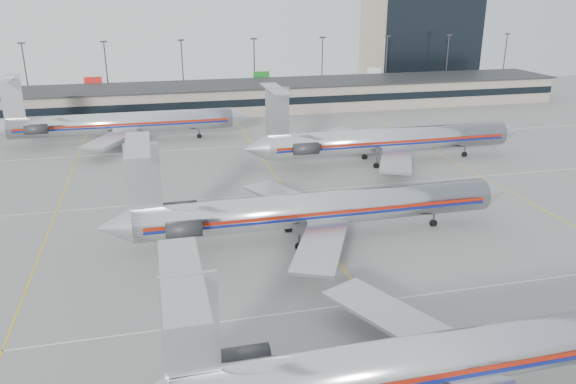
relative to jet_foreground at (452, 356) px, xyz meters
name	(u,v)px	position (x,y,z in m)	size (l,w,h in m)	color
ground	(418,372)	(-0.62, 3.08, -3.41)	(260.00, 260.00, 0.00)	gray
apron_markings	(368,302)	(-0.62, 13.08, -3.40)	(160.00, 0.15, 0.02)	silver
terminal	(228,97)	(-0.62, 101.05, -0.25)	(162.00, 17.00, 6.25)	gray
light_mast_row	(219,66)	(-0.62, 115.08, 5.17)	(163.60, 0.40, 15.28)	#38383D
distant_building	(419,40)	(61.38, 131.08, 9.09)	(30.00, 20.00, 25.00)	tan
jet_foreground	(452,356)	(0.00, 0.00, 0.00)	(44.92, 26.45, 11.76)	silver
jet_second_row	(311,209)	(-1.73, 27.48, 0.15)	(46.92, 27.63, 12.28)	silver
jet_third_row	(384,140)	(17.78, 53.35, 0.34)	(47.27, 29.07, 12.92)	silver
jet_back_row	(118,123)	(-23.97, 76.89, 0.26)	(46.28, 28.47, 12.65)	silver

